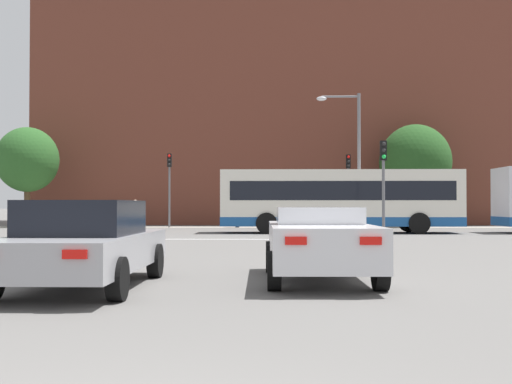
{
  "coord_description": "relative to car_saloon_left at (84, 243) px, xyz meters",
  "views": [
    {
      "loc": [
        0.94,
        -3.0,
        1.38
      ],
      "look_at": [
        0.09,
        29.93,
        2.02
      ],
      "focal_mm": 45.0,
      "sensor_mm": 36.0,
      "label": 1
    }
  ],
  "objects": [
    {
      "name": "brick_civic_building",
      "position": [
        3.89,
        38.82,
        8.38
      ],
      "size": [
        35.34,
        14.22,
        25.46
      ],
      "color": "brown",
      "rests_on": "ground_plane"
    },
    {
      "name": "car_saloon_left",
      "position": [
        0.0,
        0.0,
        0.0
      ],
      "size": [
        2.07,
        4.85,
        1.45
      ],
      "rotation": [
        0.0,
        0.0,
        0.0
      ],
      "color": "#9E9EA3",
      "rests_on": "ground_plane"
    },
    {
      "name": "pedestrian_waiting",
      "position": [
        -5.17,
        27.97,
        0.24
      ],
      "size": [
        0.41,
        0.45,
        1.67
      ],
      "rotation": [
        0.0,
        0.0,
        5.32
      ],
      "color": "black",
      "rests_on": "ground_plane"
    },
    {
      "name": "car_roadster_right",
      "position": [
        3.99,
        1.09,
        -0.04
      ],
      "size": [
        1.98,
        4.46,
        1.33
      ],
      "rotation": [
        0.0,
        0.0,
        0.02
      ],
      "color": "silver",
      "rests_on": "ground_plane"
    },
    {
      "name": "traffic_light_far_left",
      "position": [
        -3.02,
        27.46,
        2.22
      ],
      "size": [
        0.26,
        0.31,
        4.42
      ],
      "color": "slate",
      "rests_on": "ground_plane"
    },
    {
      "name": "bus_crossing_lead",
      "position": [
        6.41,
        20.6,
        0.88
      ],
      "size": [
        11.47,
        2.66,
        3.03
      ],
      "rotation": [
        0.0,
        0.0,
        -1.57
      ],
      "color": "silver",
      "rests_on": "ground_plane"
    },
    {
      "name": "pedestrian_walking_east",
      "position": [
        1.04,
        27.52,
        0.24
      ],
      "size": [
        0.43,
        0.45,
        1.68
      ],
      "rotation": [
        0.0,
        0.0,
        5.41
      ],
      "color": "black",
      "rests_on": "ground_plane"
    },
    {
      "name": "tree_by_building",
      "position": [
        -11.96,
        28.43,
        3.39
      ],
      "size": [
        3.8,
        3.8,
        6.14
      ],
      "color": "#4C3823",
      "rests_on": "ground_plane"
    },
    {
      "name": "far_pavement",
      "position": [
        2.2,
        28.05,
        -0.73
      ],
      "size": [
        68.86,
        2.5,
        0.01
      ],
      "primitive_type": "cube",
      "color": "gray",
      "rests_on": "ground_plane"
    },
    {
      "name": "traffic_light_near_right",
      "position": [
        7.63,
        15.42,
        1.94
      ],
      "size": [
        0.26,
        0.31,
        3.96
      ],
      "color": "slate",
      "rests_on": "ground_plane"
    },
    {
      "name": "street_lamp_junction",
      "position": [
        7.0,
        20.92,
        3.47
      ],
      "size": [
        2.16,
        0.36,
        6.84
      ],
      "color": "slate",
      "rests_on": "ground_plane"
    },
    {
      "name": "pedestrian_walking_west",
      "position": [
        3.71,
        27.93,
        0.19
      ],
      "size": [
        0.46,
        0.39,
        1.6
      ],
      "rotation": [
        0.0,
        0.0,
        3.68
      ],
      "color": "brown",
      "rests_on": "ground_plane"
    },
    {
      "name": "stop_line_strip",
      "position": [
        2.2,
        14.78,
        -0.74
      ],
      "size": [
        7.98,
        0.3,
        0.01
      ],
      "primitive_type": "cube",
      "color": "silver",
      "rests_on": "ground_plane"
    },
    {
      "name": "tree_kerbside",
      "position": [
        12.05,
        29.57,
        3.29
      ],
      "size": [
        4.45,
        4.45,
        6.38
      ],
      "color": "#4C3823",
      "rests_on": "ground_plane"
    },
    {
      "name": "traffic_light_far_right",
      "position": [
        7.58,
        27.01,
        2.15
      ],
      "size": [
        0.26,
        0.31,
        4.3
      ],
      "color": "slate",
      "rests_on": "ground_plane"
    }
  ]
}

